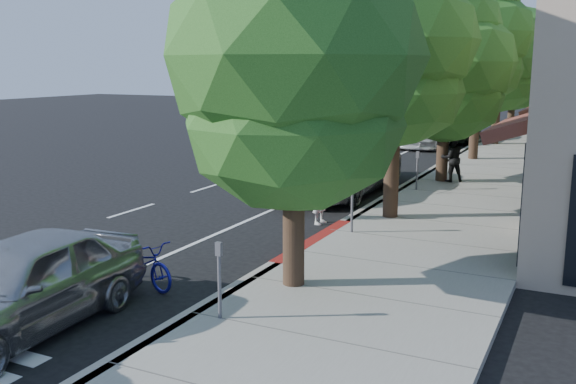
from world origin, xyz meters
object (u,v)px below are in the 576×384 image
Objects in this scene: dark_sedan at (359,162)px; dark_suv_far at (457,126)px; street_tree_1 at (395,45)px; street_tree_2 at (447,65)px; near_car_a at (22,284)px; bicycle at (142,263)px; pedestrian at (452,158)px; street_tree_4 at (499,60)px; white_pickup at (429,130)px; street_tree_3 at (480,36)px; silver_suv at (336,167)px; street_tree_5 at (515,59)px; cyclist at (321,191)px; street_tree_0 at (294,62)px.

dark_suv_far is at bearing 82.53° from dark_sedan.
street_tree_2 is (-0.00, 6.00, -0.50)m from street_tree_1.
street_tree_2 is 16.15m from near_car_a.
near_car_a is at bearing -107.74° from street_tree_1.
pedestrian is at bearing 2.06° from bicycle.
street_tree_4 reaches higher than white_pickup.
pedestrian is at bearing -88.38° from street_tree_4.
street_tree_3 is at bearing 78.50° from near_car_a.
street_tree_3 is 1.66× the size of dark_suv_far.
bicycle is 0.28× the size of silver_suv.
dark_suv_far reaches higher than bicycle.
white_pickup is (-3.10, -1.22, -3.52)m from street_tree_4.
street_tree_5 is at bearing 82.47° from silver_suv.
street_tree_4 reaches higher than dark_suv_far.
street_tree_1 is 12.02m from street_tree_3.
street_tree_5 is at bearing 90.00° from street_tree_2.
silver_suv is 1.36× the size of dark_sedan.
dark_sedan is at bearing -15.77° from pedestrian.
pedestrian reaches higher than dark_suv_far.
street_tree_1 is at bearing -67.36° from dark_sedan.
near_car_a is at bearing -98.04° from street_tree_3.
street_tree_5 is at bearing 10.27° from bicycle.
white_pickup is 1.26× the size of near_car_a.
silver_suv is 13.78m from white_pickup.
bicycle is 23.78m from white_pickup.
silver_suv reaches higher than white_pickup.
cyclist is (-1.60, -19.00, -3.48)m from street_tree_4.
silver_suv reaches higher than bicycle.
white_pickup is at bearing -105.96° from pedestrian.
street_tree_3 reaches higher than street_tree_0.
street_tree_4 reaches higher than dark_sedan.
street_tree_0 is 30.00m from street_tree_5.
street_tree_5 reaches higher than dark_suv_far.
pedestrian is (1.94, 6.98, 0.10)m from cyclist.
street_tree_4 is 12.50m from pedestrian.
street_tree_5 is 1.64× the size of dark_sedan.
street_tree_4 is at bearing 90.00° from street_tree_1.
street_tree_1 is at bearing -90.00° from street_tree_5.
street_tree_5 is 33.84m from near_car_a.
street_tree_0 is at bearing -90.00° from street_tree_5.
bicycle is (-2.70, -25.00, -3.90)m from street_tree_4.
street_tree_0 is 24.00m from street_tree_4.
street_tree_2 is 1.51× the size of near_car_a.
street_tree_2 reaches higher than pedestrian.
street_tree_0 reaches higher than bicycle.
street_tree_2 is 14.03m from dark_suv_far.
pedestrian is at bearing -78.93° from dark_suv_far.
street_tree_5 is (0.00, 18.00, 0.31)m from street_tree_2.
street_tree_5 is (-0.00, 12.00, -0.86)m from street_tree_3.
street_tree_0 is 4.24× the size of pedestrian.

